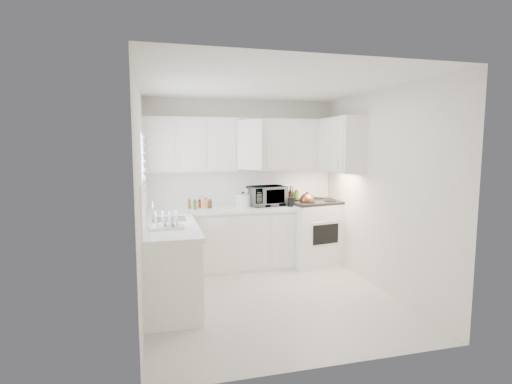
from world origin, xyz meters
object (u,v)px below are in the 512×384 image
object	(u,v)px
tea_kettle	(307,199)
rice_cooker	(243,199)
microwave	(267,194)
utensil_crock	(291,196)
stove	(313,223)
dish_rack	(166,219)

from	to	relation	value
tea_kettle	rice_cooker	distance (m)	0.98
microwave	utensil_crock	world-z (taller)	microwave
utensil_crock	stove	bearing A→B (deg)	13.76
microwave	dish_rack	distance (m)	2.08
dish_rack	stove	bearing A→B (deg)	24.99
utensil_crock	tea_kettle	bearing A→B (deg)	-13.97
microwave	rice_cooker	xyz separation A→B (m)	(-0.38, -0.01, -0.07)
tea_kettle	dish_rack	bearing A→B (deg)	-168.29
stove	tea_kettle	size ratio (longest dim) A/B	4.75
dish_rack	tea_kettle	bearing A→B (deg)	23.66
microwave	utensil_crock	size ratio (longest dim) A/B	1.66
tea_kettle	utensil_crock	distance (m)	0.25
tea_kettle	rice_cooker	world-z (taller)	tea_kettle
stove	rice_cooker	bearing A→B (deg)	165.48
utensil_crock	dish_rack	bearing A→B (deg)	-149.10
microwave	dish_rack	xyz separation A→B (m)	(-1.59, -1.35, -0.08)
microwave	stove	bearing A→B (deg)	-19.56
tea_kettle	rice_cooker	bearing A→B (deg)	150.48
tea_kettle	microwave	size ratio (longest dim) A/B	0.49
rice_cooker	microwave	bearing A→B (deg)	20.51
tea_kettle	dish_rack	world-z (taller)	tea_kettle
tea_kettle	utensil_crock	xyz separation A→B (m)	(-0.23, 0.06, 0.05)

